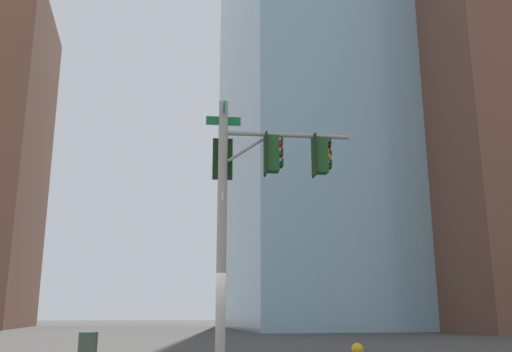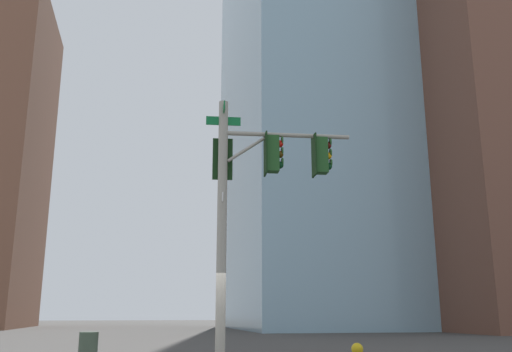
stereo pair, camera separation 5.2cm
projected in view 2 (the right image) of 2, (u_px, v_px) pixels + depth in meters
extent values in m
cylinder|color=#9E998C|center=(222.00, 231.00, 14.46)|extent=(0.25, 0.25, 7.17)
cylinder|color=#9E998C|center=(287.00, 135.00, 15.29)|extent=(3.51, 0.45, 0.12)
cylinder|color=#9E998C|center=(246.00, 150.00, 15.06)|extent=(1.04, 0.18, 0.75)
cube|color=#0F6B33|center=(224.00, 111.00, 15.26)|extent=(0.12, 0.93, 0.24)
cube|color=#0F6B33|center=(223.00, 121.00, 15.19)|extent=(0.94, 0.12, 0.24)
cube|color=white|center=(222.00, 198.00, 14.67)|extent=(0.07, 0.45, 0.24)
cube|color=#1E4C1E|center=(272.00, 154.00, 15.11)|extent=(0.37, 0.37, 1.00)
cube|color=black|center=(265.00, 154.00, 15.09)|extent=(0.09, 0.55, 1.16)
sphere|color=red|center=(280.00, 144.00, 15.21)|extent=(0.20, 0.20, 0.20)
cylinder|color=#1E4C1E|center=(282.00, 141.00, 15.24)|extent=(0.06, 0.23, 0.23)
sphere|color=#4C330A|center=(280.00, 154.00, 15.14)|extent=(0.20, 0.20, 0.20)
cylinder|color=#1E4C1E|center=(282.00, 151.00, 15.17)|extent=(0.06, 0.23, 0.23)
sphere|color=#0A3819|center=(280.00, 165.00, 15.07)|extent=(0.20, 0.20, 0.20)
cylinder|color=#1E4C1E|center=(282.00, 162.00, 15.09)|extent=(0.06, 0.23, 0.23)
cube|color=#1E4C1E|center=(321.00, 156.00, 15.26)|extent=(0.37, 0.37, 1.00)
cube|color=black|center=(314.00, 156.00, 15.24)|extent=(0.09, 0.55, 1.16)
sphere|color=#470A07|center=(328.00, 146.00, 15.35)|extent=(0.20, 0.20, 0.20)
cylinder|color=#1E4C1E|center=(330.00, 143.00, 15.38)|extent=(0.06, 0.23, 0.23)
sphere|color=#F29E0C|center=(328.00, 156.00, 15.28)|extent=(0.20, 0.20, 0.20)
cylinder|color=#1E4C1E|center=(330.00, 153.00, 15.31)|extent=(0.06, 0.23, 0.23)
sphere|color=#0A3819|center=(329.00, 166.00, 15.21)|extent=(0.20, 0.20, 0.20)
cylinder|color=#1E4C1E|center=(331.00, 163.00, 15.24)|extent=(0.06, 0.23, 0.23)
cube|color=#1E4C1E|center=(222.00, 161.00, 15.25)|extent=(0.37, 0.37, 1.00)
cube|color=black|center=(223.00, 159.00, 15.07)|extent=(0.55, 0.09, 1.16)
sphere|color=red|center=(222.00, 152.00, 15.52)|extent=(0.20, 0.20, 0.20)
cylinder|color=#1E4C1E|center=(222.00, 150.00, 15.61)|extent=(0.23, 0.06, 0.23)
sphere|color=#4C330A|center=(222.00, 163.00, 15.45)|extent=(0.20, 0.20, 0.20)
cylinder|color=#1E4C1E|center=(222.00, 160.00, 15.53)|extent=(0.23, 0.06, 0.23)
sphere|color=#0A3819|center=(222.00, 173.00, 15.38)|extent=(0.20, 0.20, 0.20)
cylinder|color=#1E4C1E|center=(222.00, 171.00, 15.46)|extent=(0.23, 0.06, 0.23)
sphere|color=gold|center=(357.00, 349.00, 12.13)|extent=(0.26, 0.26, 0.26)
cylinder|color=#384738|center=(88.00, 349.00, 16.48)|extent=(0.56, 0.56, 0.95)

